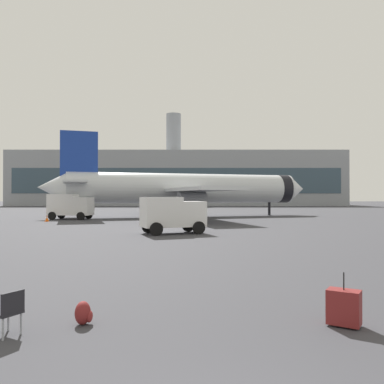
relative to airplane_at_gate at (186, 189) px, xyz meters
The scene contains 9 objects.
airplane_at_gate is the anchor object (origin of this frame).
service_truck 14.56m from the airplane_at_gate, 155.06° to the right, with size 5.04×3.04×2.90m.
cargo_van 23.57m from the airplane_at_gate, 91.18° to the right, with size 4.83×3.61×2.60m.
safety_cone_near 17.72m from the airplane_at_gate, 145.43° to the right, with size 0.44×0.44×0.70m.
safety_cone_mid 4.71m from the airplane_at_gate, 126.39° to the left, with size 0.44×0.44×0.74m.
rolling_suitcase 43.75m from the airplane_at_gate, 84.70° to the right, with size 0.75×0.68×1.10m.
traveller_backpack 43.49m from the airplane_at_gate, 91.75° to the right, with size 0.36×0.40×0.48m.
gate_chair 44.21m from the airplane_at_gate, 93.34° to the right, with size 0.65×0.65×0.86m.
terminal_building 67.08m from the airplane_at_gate, 92.87° to the left, with size 93.94×22.37×27.29m.
Camera 1 is at (-0.33, -3.51, 2.66)m, focal length 37.14 mm.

